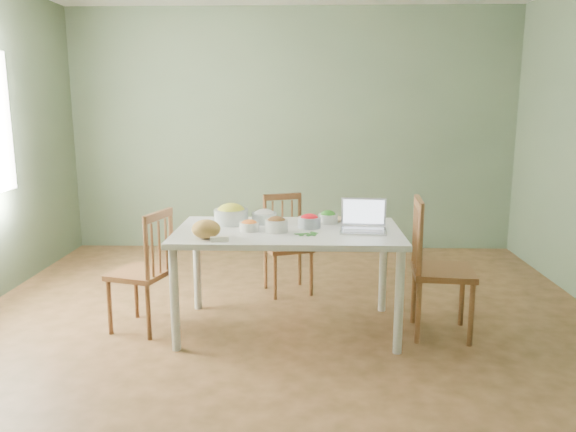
{
  "coord_description": "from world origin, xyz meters",
  "views": [
    {
      "loc": [
        0.16,
        -3.89,
        1.65
      ],
      "look_at": [
        0.03,
        0.06,
        0.86
      ],
      "focal_mm": 35.01,
      "sensor_mm": 36.0,
      "label": 1
    }
  ],
  "objects_px": {
    "dining_table": "(288,280)",
    "bowl_squash": "(231,214)",
    "bread_boule": "(206,229)",
    "chair_left": "(140,270)",
    "chair_right": "(443,268)",
    "laptop": "(364,216)",
    "chair_far": "(288,245)"
  },
  "relations": [
    {
      "from": "dining_table",
      "to": "bowl_squash",
      "type": "relative_size",
      "value": 6.28
    },
    {
      "from": "dining_table",
      "to": "bread_boule",
      "type": "xyz_separation_m",
      "value": [
        -0.54,
        -0.28,
        0.44
      ]
    },
    {
      "from": "chair_left",
      "to": "chair_right",
      "type": "relative_size",
      "value": 0.9
    },
    {
      "from": "chair_right",
      "to": "bowl_squash",
      "type": "xyz_separation_m",
      "value": [
        -1.55,
        0.25,
        0.34
      ]
    },
    {
      "from": "chair_left",
      "to": "bread_boule",
      "type": "xyz_separation_m",
      "value": [
        0.54,
        -0.26,
        0.37
      ]
    },
    {
      "from": "chair_right",
      "to": "laptop",
      "type": "relative_size",
      "value": 3.06
    },
    {
      "from": "chair_right",
      "to": "bowl_squash",
      "type": "bearing_deg",
      "value": 86.79
    },
    {
      "from": "bread_boule",
      "to": "laptop",
      "type": "height_order",
      "value": "laptop"
    },
    {
      "from": "bowl_squash",
      "to": "laptop",
      "type": "xyz_separation_m",
      "value": [
        0.97,
        -0.25,
        0.04
      ]
    },
    {
      "from": "chair_left",
      "to": "chair_right",
      "type": "bearing_deg",
      "value": 105.48
    },
    {
      "from": "dining_table",
      "to": "bread_boule",
      "type": "distance_m",
      "value": 0.76
    },
    {
      "from": "dining_table",
      "to": "bowl_squash",
      "type": "distance_m",
      "value": 0.66
    },
    {
      "from": "dining_table",
      "to": "chair_left",
      "type": "height_order",
      "value": "chair_left"
    },
    {
      "from": "dining_table",
      "to": "laptop",
      "type": "distance_m",
      "value": 0.73
    },
    {
      "from": "chair_left",
      "to": "laptop",
      "type": "relative_size",
      "value": 2.76
    },
    {
      "from": "chair_far",
      "to": "chair_left",
      "type": "distance_m",
      "value": 1.37
    },
    {
      "from": "dining_table",
      "to": "chair_right",
      "type": "height_order",
      "value": "chair_right"
    },
    {
      "from": "dining_table",
      "to": "chair_far",
      "type": "distance_m",
      "value": 0.84
    },
    {
      "from": "chair_far",
      "to": "bowl_squash",
      "type": "xyz_separation_m",
      "value": [
        -0.41,
        -0.65,
        0.4
      ]
    },
    {
      "from": "dining_table",
      "to": "chair_far",
      "type": "xyz_separation_m",
      "value": [
        -0.03,
        0.84,
        0.05
      ]
    },
    {
      "from": "laptop",
      "to": "chair_far",
      "type": "bearing_deg",
      "value": 127.88
    },
    {
      "from": "chair_left",
      "to": "bowl_squash",
      "type": "height_order",
      "value": "bowl_squash"
    },
    {
      "from": "dining_table",
      "to": "chair_left",
      "type": "distance_m",
      "value": 1.09
    },
    {
      "from": "laptop",
      "to": "chair_left",
      "type": "bearing_deg",
      "value": -175.58
    },
    {
      "from": "bread_boule",
      "to": "bowl_squash",
      "type": "bearing_deg",
      "value": 77.09
    },
    {
      "from": "chair_left",
      "to": "chair_right",
      "type": "height_order",
      "value": "chair_right"
    },
    {
      "from": "chair_far",
      "to": "bowl_squash",
      "type": "bearing_deg",
      "value": -141.67
    },
    {
      "from": "chair_far",
      "to": "bread_boule",
      "type": "height_order",
      "value": "bread_boule"
    },
    {
      "from": "dining_table",
      "to": "laptop",
      "type": "xyz_separation_m",
      "value": [
        0.54,
        -0.06,
        0.49
      ]
    },
    {
      "from": "chair_far",
      "to": "chair_right",
      "type": "xyz_separation_m",
      "value": [
        1.14,
        -0.89,
        0.07
      ]
    },
    {
      "from": "chair_right",
      "to": "laptop",
      "type": "xyz_separation_m",
      "value": [
        -0.58,
        -0.0,
        0.37
      ]
    },
    {
      "from": "chair_right",
      "to": "bowl_squash",
      "type": "distance_m",
      "value": 1.61
    }
  ]
}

